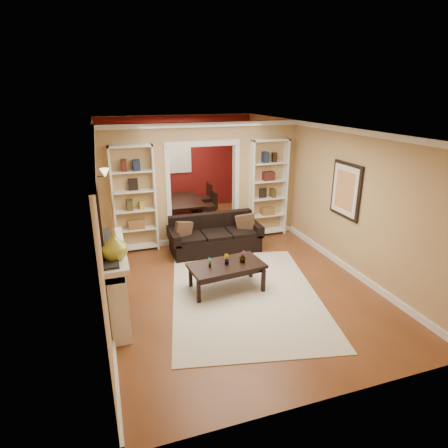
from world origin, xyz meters
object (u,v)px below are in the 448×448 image
object	(u,v)px
coffee_table	(226,277)
bookshelf_left	(134,200)
sofa	(215,234)
bookshelf_right	(268,189)
fireplace	(117,282)
dining_table	(184,209)

from	to	relation	value
coffee_table	bookshelf_left	bearing A→B (deg)	113.61
sofa	bookshelf_right	size ratio (longest dim) A/B	0.86
fireplace	dining_table	size ratio (longest dim) A/B	1.04
bookshelf_left	dining_table	xyz separation A→B (m)	(1.44, 1.73, -0.86)
bookshelf_left	coffee_table	bearing A→B (deg)	-60.33
fireplace	dining_table	xyz separation A→B (m)	(1.98, 4.26, -0.29)
sofa	fireplace	distance (m)	2.91
bookshelf_left	bookshelf_right	bearing A→B (deg)	0.00
bookshelf_left	bookshelf_right	distance (m)	3.10
sofa	coffee_table	size ratio (longest dim) A/B	1.55
sofa	bookshelf_right	world-z (taller)	bookshelf_right
sofa	bookshelf_left	distance (m)	1.87
sofa	coffee_table	bearing A→B (deg)	-100.45
fireplace	sofa	bearing A→B (deg)	42.21
sofa	bookshelf_left	bearing A→B (deg)	160.18
bookshelf_left	fireplace	distance (m)	2.65
bookshelf_left	fireplace	bearing A→B (deg)	-102.05
dining_table	bookshelf_right	bearing A→B (deg)	-136.21
sofa	coffee_table	distance (m)	1.73
bookshelf_right	dining_table	distance (m)	2.55
bookshelf_left	dining_table	world-z (taller)	bookshelf_left
bookshelf_right	dining_table	bearing A→B (deg)	133.79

